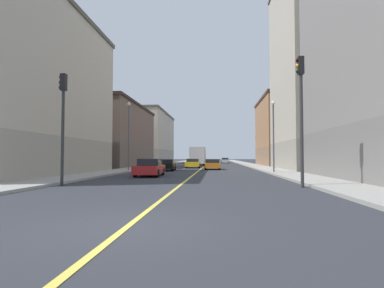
# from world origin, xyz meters

# --- Properties ---
(ground_plane) EXTENTS (400.00, 400.00, 0.00)m
(ground_plane) POSITION_xyz_m (0.00, 0.00, 0.00)
(ground_plane) COLOR #2D2F36
(ground_plane) RESTS_ON ground
(sidewalk_left) EXTENTS (2.96, 168.00, 0.15)m
(sidewalk_left) POSITION_xyz_m (8.11, 49.00, 0.07)
(sidewalk_left) COLOR #9E9B93
(sidewalk_left) RESTS_ON ground
(sidewalk_right) EXTENTS (2.96, 168.00, 0.15)m
(sidewalk_right) POSITION_xyz_m (-8.11, 49.00, 0.07)
(sidewalk_right) COLOR #9E9B93
(sidewalk_right) RESTS_ON ground
(lane_center_stripe) EXTENTS (0.16, 154.00, 0.01)m
(lane_center_stripe) POSITION_xyz_m (0.00, 49.00, 0.01)
(lane_center_stripe) COLOR #E5D14C
(lane_center_stripe) RESTS_ON ground
(building_left_mid) EXTENTS (10.73, 14.56, 23.88)m
(building_left_mid) POSITION_xyz_m (14.81, 30.75, 11.95)
(building_left_mid) COLOR #9D9688
(building_left_mid) RESTS_ON ground
(building_left_far) EXTENTS (10.73, 16.01, 11.52)m
(building_left_far) POSITION_xyz_m (14.81, 47.03, 5.77)
(building_left_far) COLOR #8F6B4F
(building_left_far) RESTS_ON ground
(building_right_corner) EXTENTS (10.73, 19.57, 14.12)m
(building_right_corner) POSITION_xyz_m (-14.81, 17.20, 7.07)
(building_right_corner) COLOR #9D9688
(building_right_corner) RESTS_ON ground
(building_right_midblock) EXTENTS (10.73, 20.37, 9.48)m
(building_right_midblock) POSITION_xyz_m (-14.81, 39.65, 4.75)
(building_right_midblock) COLOR brown
(building_right_midblock) RESTS_ON ground
(building_right_distant) EXTENTS (10.73, 23.63, 11.82)m
(building_right_distant) POSITION_xyz_m (-14.81, 65.08, 5.92)
(building_right_distant) COLOR #9D9688
(building_right_distant) RESTS_ON ground
(traffic_light_left_near) EXTENTS (0.40, 0.32, 6.62)m
(traffic_light_left_near) POSITION_xyz_m (6.22, 9.09, 4.24)
(traffic_light_left_near) COLOR #2D2D2D
(traffic_light_left_near) RESTS_ON ground
(traffic_light_right_near) EXTENTS (0.40, 0.32, 6.00)m
(traffic_light_right_near) POSITION_xyz_m (-6.25, 9.09, 3.88)
(traffic_light_right_near) COLOR #2D2D2D
(traffic_light_right_near) RESTS_ON ground
(street_lamp_left_near) EXTENTS (0.36, 0.36, 6.57)m
(street_lamp_left_near) POSITION_xyz_m (7.23, 22.38, 4.17)
(street_lamp_left_near) COLOR #4C4C51
(street_lamp_left_near) RESTS_ON ground
(street_lamp_right_near) EXTENTS (0.36, 0.36, 7.14)m
(street_lamp_right_near) POSITION_xyz_m (-7.23, 25.07, 4.47)
(street_lamp_right_near) COLOR #4C4C51
(street_lamp_right_near) RESTS_ON ground
(car_blue) EXTENTS (1.90, 4.59, 1.28)m
(car_blue) POSITION_xyz_m (-1.48, 53.92, 0.62)
(car_blue) COLOR #23389E
(car_blue) RESTS_ON ground
(car_black) EXTENTS (1.96, 4.51, 1.26)m
(car_black) POSITION_xyz_m (-3.56, 27.42, 0.63)
(car_black) COLOR black
(car_black) RESTS_ON ground
(car_yellow) EXTENTS (1.96, 4.46, 1.26)m
(car_yellow) POSITION_xyz_m (-1.32, 36.35, 0.63)
(car_yellow) COLOR gold
(car_yellow) RESTS_ON ground
(car_red) EXTENTS (2.00, 4.63, 1.38)m
(car_red) POSITION_xyz_m (-3.33, 17.53, 0.66)
(car_red) COLOR red
(car_red) RESTS_ON ground
(car_silver) EXTENTS (1.81, 4.59, 1.30)m
(car_silver) POSITION_xyz_m (4.04, 68.89, 0.65)
(car_silver) COLOR silver
(car_silver) RESTS_ON ground
(car_orange) EXTENTS (1.98, 4.47, 1.26)m
(car_orange) POSITION_xyz_m (1.45, 31.06, 0.63)
(car_orange) COLOR orange
(car_orange) RESTS_ON ground
(box_truck) EXTENTS (2.51, 7.21, 3.09)m
(box_truck) POSITION_xyz_m (-1.12, 45.11, 1.66)
(box_truck) COLOR beige
(box_truck) RESTS_ON ground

